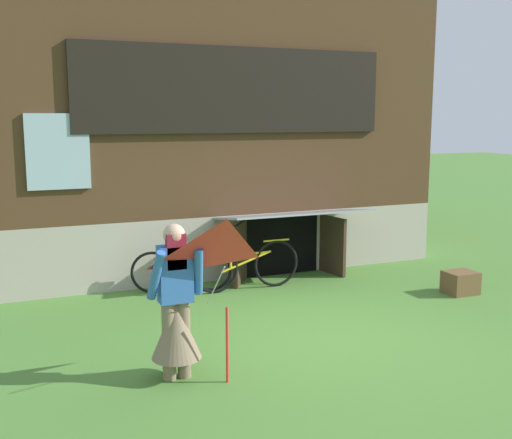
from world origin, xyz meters
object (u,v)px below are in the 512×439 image
at_px(person, 176,315).
at_px(wooden_crate, 460,283).
at_px(kite, 227,261).
at_px(bicycle_black, 181,270).
at_px(bicycle_yellow, 246,265).

xyz_separation_m(person, wooden_crate, (4.89, 1.38, -0.52)).
bearing_deg(kite, bicycle_black, 81.00).
relative_size(person, bicycle_yellow, 0.92).
distance_m(bicycle_yellow, wooden_crate, 3.32).
xyz_separation_m(person, kite, (0.37, -0.53, 0.64)).
relative_size(person, bicycle_black, 1.08).
xyz_separation_m(bicycle_yellow, bicycle_black, (-0.98, 0.25, -0.05)).
bearing_deg(bicycle_yellow, wooden_crate, -26.34).
bearing_deg(bicycle_black, bicycle_yellow, 0.70).
xyz_separation_m(kite, bicycle_yellow, (1.55, 3.39, -0.94)).
bearing_deg(wooden_crate, bicycle_black, 156.37).
height_order(bicycle_yellow, wooden_crate, bicycle_yellow).
distance_m(kite, bicycle_black, 3.82).
height_order(kite, bicycle_yellow, kite).
bearing_deg(person, kite, -75.02).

